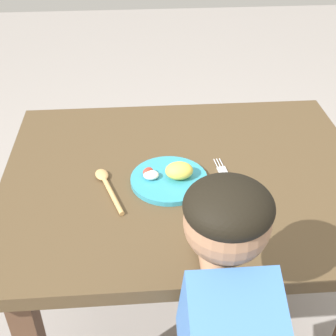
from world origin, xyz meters
TOP-DOWN VIEW (x-y plane):
  - ground_plane at (0.00, 0.00)m, footprint 8.00×8.00m
  - dining_table at (0.00, 0.00)m, footprint 1.07×0.85m
  - plate at (-0.05, -0.04)m, footprint 0.22×0.22m
  - fork at (0.11, -0.05)m, footprint 0.04×0.21m
  - spoon at (-0.23, -0.05)m, footprint 0.09×0.21m

SIDE VIEW (x-z plane):
  - ground_plane at x=0.00m, z-range 0.00..0.00m
  - dining_table at x=0.00m, z-range 0.26..0.97m
  - fork at x=0.11m, z-range 0.71..0.72m
  - spoon at x=-0.23m, z-range 0.71..0.73m
  - plate at x=-0.05m, z-range 0.70..0.76m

